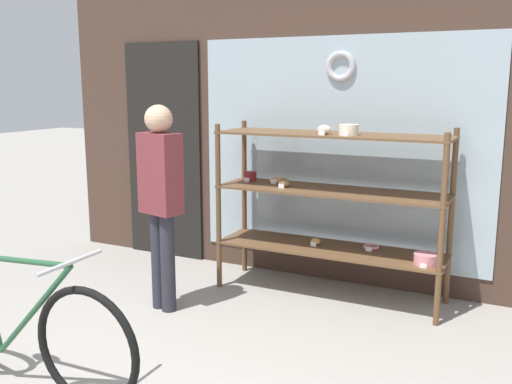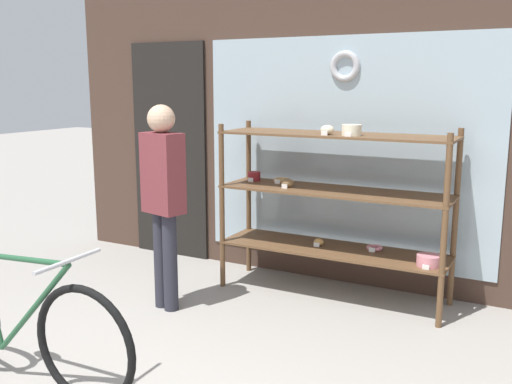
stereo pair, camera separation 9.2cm
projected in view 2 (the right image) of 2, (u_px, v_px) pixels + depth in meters
storefront_facade at (320, 65)px, 4.81m from camera, size 5.25×0.13×3.86m
display_case at (335, 196)px, 4.52m from camera, size 1.84×0.51×1.41m
bicycle at (17, 324)px, 3.25m from camera, size 1.68×0.46×0.81m
pedestrian at (163, 192)px, 4.25m from camera, size 0.35×0.25×1.56m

